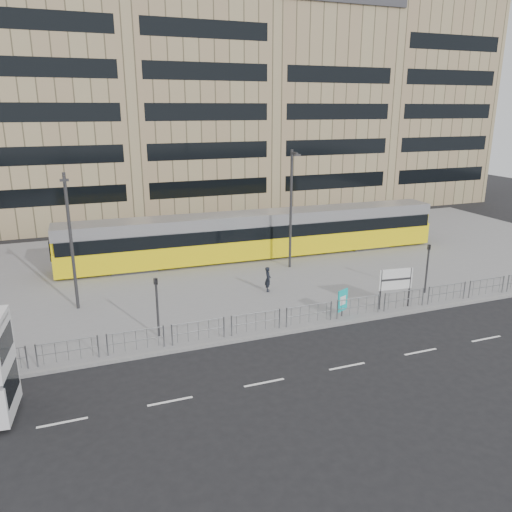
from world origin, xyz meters
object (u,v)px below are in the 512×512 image
object	(u,v)px
tram	(257,235)
lamp_post_west	(71,237)
traffic_light_east	(428,262)
ad_panel	(343,301)
traffic_light_west	(157,300)
pedestrian	(268,279)
station_sign	(396,281)
lamp_post_east	(291,205)

from	to	relation	value
tram	lamp_post_west	bearing A→B (deg)	-153.37
traffic_light_east	ad_panel	bearing A→B (deg)	-159.24
tram	lamp_post_west	size ratio (longest dim) A/B	3.79
traffic_light_west	lamp_post_west	distance (m)	6.84
ad_panel	traffic_light_west	world-z (taller)	traffic_light_west
traffic_light_west	pedestrian	bearing A→B (deg)	6.71
station_sign	lamp_post_west	xyz separation A→B (m)	(-16.98, 6.17, 2.62)
station_sign	tram	bearing A→B (deg)	113.05
lamp_post_west	tram	bearing A→B (deg)	25.10
station_sign	traffic_light_east	bearing A→B (deg)	29.10
lamp_post_west	lamp_post_east	size ratio (longest dim) A/B	0.93
lamp_post_west	lamp_post_east	world-z (taller)	lamp_post_east
lamp_post_west	pedestrian	bearing A→B (deg)	-5.93
tram	traffic_light_east	xyz separation A→B (m)	(6.95, -11.03, 0.25)
traffic_light_west	lamp_post_east	distance (m)	13.77
station_sign	lamp_post_east	xyz separation A→B (m)	(-2.47, 9.00, 2.92)
tram	ad_panel	world-z (taller)	tram
traffic_light_west	tram	bearing A→B (deg)	28.14
ad_panel	station_sign	bearing A→B (deg)	-24.44
traffic_light_west	lamp_post_east	bearing A→B (deg)	14.81
pedestrian	lamp_post_west	bearing A→B (deg)	103.43
pedestrian	traffic_light_east	bearing A→B (deg)	-92.66
lamp_post_east	tram	bearing A→B (deg)	110.04
station_sign	pedestrian	size ratio (longest dim) A/B	1.47
ad_panel	lamp_post_east	distance (m)	9.77
ad_panel	traffic_light_east	size ratio (longest dim) A/B	0.50
traffic_light_east	lamp_post_west	distance (m)	20.92
tram	traffic_light_west	world-z (taller)	tram
lamp_post_west	lamp_post_east	bearing A→B (deg)	11.03
tram	ad_panel	xyz separation A→B (m)	(0.32, -12.41, -0.83)
tram	traffic_light_east	size ratio (longest dim) A/B	9.45
ad_panel	traffic_light_east	distance (m)	6.86
traffic_light_east	lamp_post_east	xyz separation A→B (m)	(-5.72, 7.64, 2.56)
tram	ad_panel	bearing A→B (deg)	-87.01
pedestrian	lamp_post_west	size ratio (longest dim) A/B	0.20
station_sign	ad_panel	size ratio (longest dim) A/B	1.51
tram	traffic_light_east	distance (m)	13.04
lamp_post_west	lamp_post_east	distance (m)	14.79
ad_panel	lamp_post_west	distance (m)	15.31
pedestrian	traffic_light_east	xyz separation A→B (m)	(9.02, -3.65, 1.18)
station_sign	lamp_post_east	distance (m)	9.78
tram	lamp_post_east	xyz separation A→B (m)	(1.24, -3.39, 2.80)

